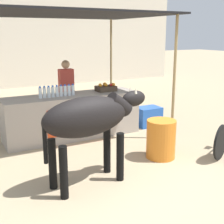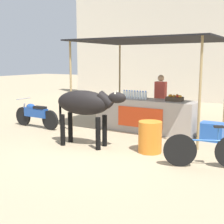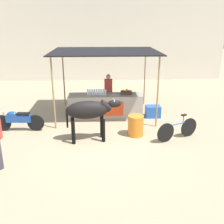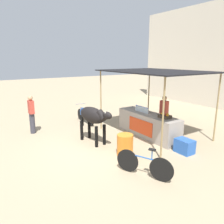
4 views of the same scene
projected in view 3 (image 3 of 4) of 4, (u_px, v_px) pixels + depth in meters
The scene contains 12 objects.
ground_plane at pixel (107, 139), 8.90m from camera, with size 60.00×60.00×0.00m, color tan.
building_wall_far at pixel (103, 29), 16.89m from camera, with size 16.00×0.50×6.61m, color beige.
stall_counter at pixel (105, 106), 10.81m from camera, with size 3.00×0.82×0.96m.
stall_awning at pixel (105, 53), 10.41m from camera, with size 4.20×3.20×2.68m.
water_bottle_row at pixel (97, 92), 10.56m from camera, with size 0.79×0.07×0.25m.
fruit_crate at pixel (126, 92), 10.72m from camera, with size 0.44×0.32×0.18m.
vendor_behind_counter at pixel (108, 92), 11.41m from camera, with size 0.34×0.22×1.65m.
cooler_box at pixel (153, 111), 10.89m from camera, with size 0.60×0.44×0.48m, color blue.
water_barrel at pixel (136, 126), 9.09m from camera, with size 0.54×0.54×0.72m, color orange.
cow at pixel (89, 111), 8.49m from camera, with size 1.85×0.69×1.44m.
motorcycle_parked at pixel (18, 120), 9.45m from camera, with size 1.80×0.55×0.90m.
bicycle_leaning at pixel (178, 129), 8.80m from camera, with size 1.52×0.73×0.85m.
Camera 3 is at (-0.20, -8.10, 3.80)m, focal length 42.00 mm.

